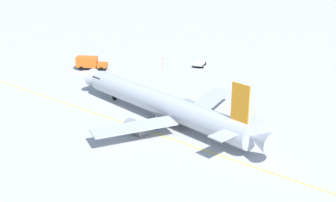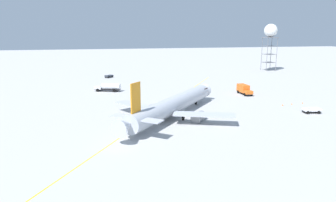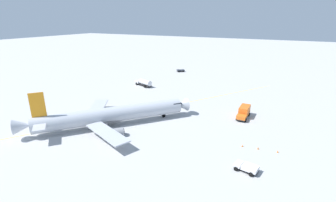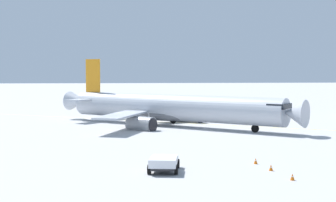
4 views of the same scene
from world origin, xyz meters
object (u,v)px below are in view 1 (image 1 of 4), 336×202
Objects in this scene: safety_cone_near at (163,67)px; safety_cone_mid at (163,63)px; safety_cone_far at (163,59)px; catering_truck_truck at (90,63)px; pushback_tug_truck at (200,63)px; airliner_main at (165,107)px.

safety_cone_mid is (-3.23, -0.42, 0.00)m from safety_cone_near.
safety_cone_near is at bearing 7.38° from safety_cone_far.
safety_cone_near is at bearing 11.07° from catering_truck_truck.
catering_truck_truck is 17.57m from safety_cone_near.
safety_cone_near is 7.14m from safety_cone_far.
pushback_tug_truck is 8.22× the size of safety_cone_near.
safety_cone_near and safety_cone_mid have the same top height.
safety_cone_mid is at bearing -41.80° from airliner_main.
catering_truck_truck is 13.32× the size of safety_cone_far.
airliner_main is at bearing -53.26° from catering_truck_truck.
catering_truck_truck is 26.71m from pushback_tug_truck.
airliner_main is 65.20× the size of safety_cone_far.
safety_cone_near is at bearing -41.75° from airliner_main.
catering_truck_truck is (-29.69, -21.81, -1.11)m from airliner_main.
airliner_main is at bearing 7.95° from safety_cone_near.
safety_cone_mid and safety_cone_far have the same top height.
safety_cone_near is at bearing 7.38° from safety_cone_mid.
safety_cone_mid is 1.00× the size of safety_cone_far.
safety_cone_mid is (-36.15, -5.01, -2.49)m from airliner_main.
airliner_main is 33.33m from safety_cone_near.
airliner_main is 40.46m from safety_cone_far.
airliner_main is at bearing 3.28° from pushback_tug_truck.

